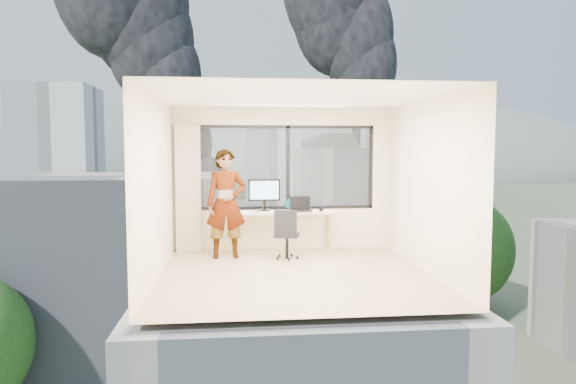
{
  "coord_description": "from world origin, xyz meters",
  "views": [
    {
      "loc": [
        -0.86,
        -7.39,
        1.85
      ],
      "look_at": [
        0.0,
        1.0,
        1.15
      ],
      "focal_mm": 31.72,
      "sensor_mm": 36.0,
      "label": 1
    }
  ],
  "objects": [
    {
      "name": "far_tower_a",
      "position": [
        -35.0,
        95.0,
        0.0
      ],
      "size": [
        14.0,
        14.0,
        28.0
      ],
      "primitive_type": "cube",
      "color": "silver",
      "rests_on": "exterior_ground"
    },
    {
      "name": "desk",
      "position": [
        0.0,
        1.66,
        0.38
      ],
      "size": [
        1.8,
        0.6,
        0.75
      ],
      "primitive_type": "cube",
      "color": "tan",
      "rests_on": "floor"
    },
    {
      "name": "pen_cup",
      "position": [
        0.66,
        1.62,
        0.8
      ],
      "size": [
        0.09,
        0.09,
        0.09
      ],
      "primitive_type": "cylinder",
      "rotation": [
        0.0,
        0.0,
        0.33
      ],
      "color": "black",
      "rests_on": "desk"
    },
    {
      "name": "handbag",
      "position": [
        0.15,
        1.9,
        0.85
      ],
      "size": [
        0.28,
        0.15,
        0.21
      ],
      "primitive_type": "ellipsoid",
      "rotation": [
        0.0,
        0.0,
        -0.06
      ],
      "color": "#0D4A4E",
      "rests_on": "desk"
    },
    {
      "name": "smoke_plume_a",
      "position": [
        -10.0,
        150.0,
        39.0
      ],
      "size": [
        40.0,
        24.0,
        90.0
      ],
      "primitive_type": null,
      "color": "black",
      "rests_on": "exterior_ground"
    },
    {
      "name": "wall_left",
      "position": [
        -2.0,
        0.0,
        1.3
      ],
      "size": [
        0.01,
        4.0,
        2.6
      ],
      "primitive_type": "cube",
      "color": "beige",
      "rests_on": "ground"
    },
    {
      "name": "far_tower_c",
      "position": [
        45.0,
        140.0,
        -1.0
      ],
      "size": [
        15.0,
        15.0,
        26.0
      ],
      "primitive_type": "cube",
      "color": "silver",
      "rests_on": "exterior_ground"
    },
    {
      "name": "hill_b",
      "position": [
        100.0,
        320.0,
        -14.0
      ],
      "size": [
        300.0,
        220.0,
        96.0
      ],
      "primitive_type": "ellipsoid",
      "color": "slate",
      "rests_on": "exterior_ground"
    },
    {
      "name": "ceiling",
      "position": [
        0.0,
        0.0,
        2.6
      ],
      "size": [
        4.0,
        4.0,
        0.01
      ],
      "primitive_type": "cube",
      "color": "white",
      "rests_on": "ground"
    },
    {
      "name": "window_wall",
      "position": [
        0.05,
        2.0,
        1.52
      ],
      "size": [
        3.3,
        0.16,
        1.55
      ],
      "primitive_type": null,
      "color": "black",
      "rests_on": "ground"
    },
    {
      "name": "wall_right",
      "position": [
        2.0,
        0.0,
        1.3
      ],
      "size": [
        0.01,
        4.0,
        2.6
      ],
      "primitive_type": "cube",
      "color": "beige",
      "rests_on": "ground"
    },
    {
      "name": "near_bldg_a",
      "position": [
        -9.0,
        30.0,
        -7.0
      ],
      "size": [
        16.0,
        12.0,
        14.0
      ],
      "primitive_type": "cube",
      "color": "beige",
      "rests_on": "exterior_ground"
    },
    {
      "name": "far_tower_d",
      "position": [
        -60.0,
        150.0,
        -3.0
      ],
      "size": [
        16.0,
        14.0,
        22.0
      ],
      "primitive_type": "cube",
      "color": "silver",
      "rests_on": "exterior_ground"
    },
    {
      "name": "wall_front",
      "position": [
        0.0,
        -2.0,
        1.3
      ],
      "size": [
        4.0,
        0.01,
        2.6
      ],
      "primitive_type": "cube",
      "color": "beige",
      "rests_on": "ground"
    },
    {
      "name": "smoke_plume_b",
      "position": [
        55.0,
        170.0,
        27.0
      ],
      "size": [
        30.0,
        18.0,
        70.0
      ],
      "primitive_type": null,
      "color": "black",
      "rests_on": "exterior_ground"
    },
    {
      "name": "near_bldg_b",
      "position": [
        12.0,
        38.0,
        -6.0
      ],
      "size": [
        14.0,
        13.0,
        16.0
      ],
      "primitive_type": "cube",
      "color": "white",
      "rests_on": "exterior_ground"
    },
    {
      "name": "monitor",
      "position": [
        -0.35,
        1.79,
        1.04
      ],
      "size": [
        0.59,
        0.16,
        0.58
      ],
      "primitive_type": null,
      "rotation": [
        0.0,
        0.0,
        0.06
      ],
      "color": "black",
      "rests_on": "desk"
    },
    {
      "name": "cellphone",
      "position": [
        -0.51,
        1.57,
        0.76
      ],
      "size": [
        0.11,
        0.07,
        0.01
      ],
      "primitive_type": "cube",
      "rotation": [
        0.0,
        0.0,
        -0.24
      ],
      "color": "black",
      "rests_on": "desk"
    },
    {
      "name": "floor",
      "position": [
        0.0,
        0.0,
        0.0
      ],
      "size": [
        4.0,
        4.0,
        0.01
      ],
      "primitive_type": "cube",
      "color": "tan",
      "rests_on": "ground"
    },
    {
      "name": "person",
      "position": [
        -1.03,
        1.31,
        0.93
      ],
      "size": [
        0.72,
        0.5,
        1.86
      ],
      "primitive_type": "imported",
      "rotation": [
        0.0,
        0.0,
        0.09
      ],
      "color": "#2D2D33",
      "rests_on": "floor"
    },
    {
      "name": "laptop",
      "position": [
        0.3,
        1.62,
        0.87
      ],
      "size": [
        0.39,
        0.41,
        0.24
      ],
      "primitive_type": null,
      "rotation": [
        0.0,
        0.0,
        0.04
      ],
      "color": "black",
      "rests_on": "desk"
    },
    {
      "name": "hill_a",
      "position": [
        -120.0,
        320.0,
        -14.0
      ],
      "size": [
        288.0,
        216.0,
        90.0
      ],
      "primitive_type": "ellipsoid",
      "color": "slate",
      "rests_on": "exterior_ground"
    },
    {
      "name": "game_console",
      "position": [
        0.33,
        1.92,
        0.79
      ],
      "size": [
        0.37,
        0.32,
        0.08
      ],
      "primitive_type": "cube",
      "rotation": [
        0.0,
        0.0,
        -0.1
      ],
      "color": "white",
      "rests_on": "desk"
    },
    {
      "name": "chair",
      "position": [
        -0.01,
        1.1,
        0.44
      ],
      "size": [
        0.54,
        0.54,
        0.87
      ],
      "primitive_type": null,
      "rotation": [
        0.0,
        0.0,
        -0.24
      ],
      "color": "black",
      "rests_on": "floor"
    },
    {
      "name": "tree_b",
      "position": [
        4.0,
        18.0,
        -9.5
      ],
      "size": [
        7.6,
        7.6,
        9.0
      ],
      "primitive_type": null,
      "color": "#1D4B19",
      "rests_on": "exterior_ground"
    },
    {
      "name": "far_tower_b",
      "position": [
        8.0,
        120.0,
        1.0
      ],
      "size": [
        13.0,
        13.0,
        30.0
      ],
      "primitive_type": "cube",
      "color": "silver",
      "rests_on": "exterior_ground"
    },
    {
      "name": "tree_c",
      "position": [
        22.0,
        40.0,
        -9.0
      ],
      "size": [
        8.4,
        8.4,
        10.0
      ],
      "primitive_type": null,
      "color": "#1D4B19",
      "rests_on": "exterior_ground"
    },
    {
      "name": "exterior_ground",
      "position": [
        0.0,
        120.0,
        -14.0
      ],
      "size": [
        400.0,
        400.0,
        0.04
      ],
      "primitive_type": "cube",
      "color": "#515B3D",
      "rests_on": "ground"
    },
    {
      "name": "curtain",
      "position": [
        -1.72,
        1.88,
        1.15
      ],
      "size": [
        0.45,
        0.14,
        2.3
      ],
      "primitive_type": "cube",
      "color": "beige",
      "rests_on": "floor"
    }
  ]
}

